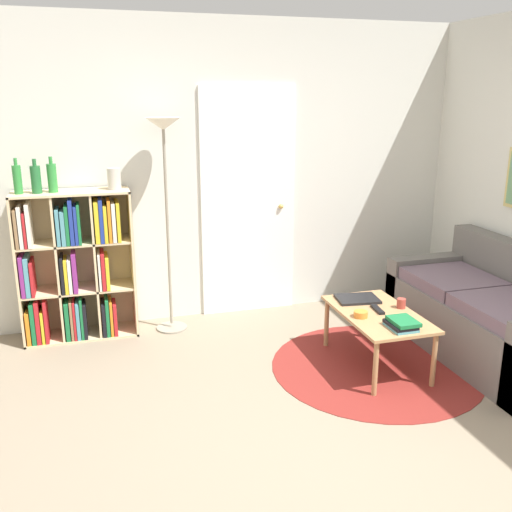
{
  "coord_description": "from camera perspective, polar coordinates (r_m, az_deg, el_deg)",
  "views": [
    {
      "loc": [
        -1.18,
        -2.4,
        1.97
      ],
      "look_at": [
        -0.08,
        1.37,
        0.85
      ],
      "focal_mm": 40.0,
      "sensor_mm": 36.0,
      "label": 1
    }
  ],
  "objects": [
    {
      "name": "floor_lamp",
      "position": [
        4.69,
        -9.14,
        9.77
      ],
      "size": [
        0.29,
        0.29,
        1.79
      ],
      "color": "gray",
      "rests_on": "ground_plane"
    },
    {
      "name": "rug",
      "position": [
        4.44,
        11.91,
        -10.77
      ],
      "size": [
        1.56,
        1.56,
        0.01
      ],
      "color": "maroon",
      "rests_on": "ground_plane"
    },
    {
      "name": "couch",
      "position": [
        4.82,
        22.59,
        -5.7
      ],
      "size": [
        0.81,
        1.68,
        0.84
      ],
      "color": "#66605B",
      "rests_on": "ground_plane"
    },
    {
      "name": "ground_plane",
      "position": [
        3.33,
        8.49,
        -20.61
      ],
      "size": [
        14.0,
        14.0,
        0.0
      ],
      "primitive_type": "plane",
      "color": "gray"
    },
    {
      "name": "coffee_table",
      "position": [
        4.32,
        12.06,
        -6.1
      ],
      "size": [
        0.53,
        0.91,
        0.42
      ],
      "color": "#AD7F51",
      "rests_on": "ground_plane"
    },
    {
      "name": "laptop",
      "position": [
        4.52,
        10.11,
        -4.24
      ],
      "size": [
        0.34,
        0.27,
        0.02
      ],
      "color": "black",
      "rests_on": "coffee_table"
    },
    {
      "name": "cup",
      "position": [
        4.42,
        14.32,
        -4.61
      ],
      "size": [
        0.07,
        0.07,
        0.07
      ],
      "color": "#A33D33",
      "rests_on": "coffee_table"
    },
    {
      "name": "bottle_middle",
      "position": [
        4.73,
        -21.15,
        7.19
      ],
      "size": [
        0.08,
        0.08,
        0.26
      ],
      "color": "#236633",
      "rests_on": "bookshelf"
    },
    {
      "name": "bottle_left",
      "position": [
        4.75,
        -22.76,
        7.1
      ],
      "size": [
        0.07,
        0.07,
        0.27
      ],
      "color": "#2D8438",
      "rests_on": "bookshelf"
    },
    {
      "name": "vase_on_shelf",
      "position": [
        4.75,
        -14.0,
        7.51
      ],
      "size": [
        0.11,
        0.11,
        0.17
      ],
      "color": "#B7B2A8",
      "rests_on": "bookshelf"
    },
    {
      "name": "bookshelf",
      "position": [
        4.9,
        -17.77,
        -1.08
      ],
      "size": [
        0.91,
        0.34,
        1.23
      ],
      "color": "beige",
      "rests_on": "ground_plane"
    },
    {
      "name": "bottle_right",
      "position": [
        4.74,
        -19.71,
        7.4
      ],
      "size": [
        0.07,
        0.07,
        0.28
      ],
      "color": "#2D8438",
      "rests_on": "bookshelf"
    },
    {
      "name": "book_stack_on_table",
      "position": [
        4.05,
        14.37,
        -6.59
      ],
      "size": [
        0.18,
        0.22,
        0.07
      ],
      "color": "teal",
      "rests_on": "coffee_table"
    },
    {
      "name": "bowl",
      "position": [
        4.19,
        10.43,
        -5.74
      ],
      "size": [
        0.1,
        0.1,
        0.05
      ],
      "color": "orange",
      "rests_on": "coffee_table"
    },
    {
      "name": "wall_back",
      "position": [
        5.1,
        -2.72,
        8.2
      ],
      "size": [
        7.21,
        0.11,
        2.6
      ],
      "color": "silver",
      "rests_on": "ground_plane"
    },
    {
      "name": "remote",
      "position": [
        4.34,
        12.06,
        -5.24
      ],
      "size": [
        0.06,
        0.18,
        0.02
      ],
      "color": "black",
      "rests_on": "coffee_table"
    }
  ]
}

